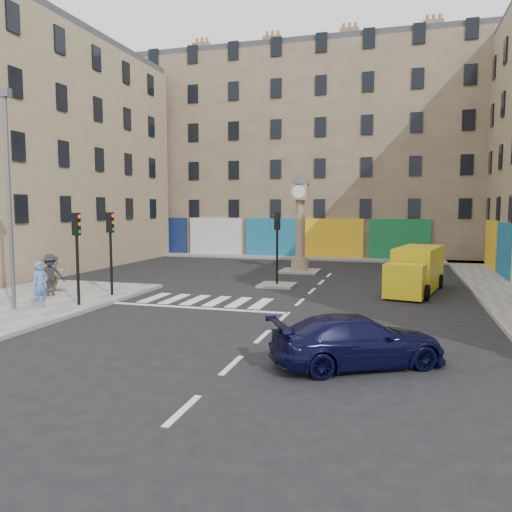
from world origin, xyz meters
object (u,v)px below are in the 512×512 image
at_px(pedestrian_blue, 40,285).
at_px(pedestrian_tan, 56,273).
at_px(clock_pillar, 300,216).
at_px(lamp_post, 9,188).
at_px(traffic_light_left_near, 77,244).
at_px(yellow_van, 416,270).
at_px(pedestrian_dark, 50,275).
at_px(navy_sedan, 358,341).
at_px(traffic_light_island, 277,236).
at_px(traffic_light_left_far, 111,240).

height_order(pedestrian_blue, pedestrian_tan, pedestrian_blue).
bearing_deg(clock_pillar, pedestrian_tan, -130.03).
bearing_deg(lamp_post, clock_pillar, 61.65).
distance_m(traffic_light_left_near, yellow_van, 15.51).
xyz_separation_m(yellow_van, pedestrian_dark, (-15.61, -6.65, 0.03)).
relative_size(traffic_light_left_near, pedestrian_tan, 2.12).
bearing_deg(navy_sedan, pedestrian_dark, 37.67).
relative_size(traffic_light_left_near, clock_pillar, 0.61).
distance_m(traffic_light_island, pedestrian_tan, 10.85).
bearing_deg(pedestrian_dark, lamp_post, -131.60).
relative_size(traffic_light_island, pedestrian_blue, 2.06).
height_order(traffic_light_left_far, yellow_van, traffic_light_left_far).
xyz_separation_m(traffic_light_left_near, clock_pillar, (6.30, 13.80, 0.93)).
relative_size(traffic_light_left_far, yellow_van, 0.61).
bearing_deg(pedestrian_blue, pedestrian_dark, 48.76).
bearing_deg(navy_sedan, traffic_light_island, -7.00).
bearing_deg(pedestrian_dark, yellow_van, -29.97).
height_order(navy_sedan, pedestrian_blue, pedestrian_blue).
bearing_deg(traffic_light_island, clock_pillar, 90.00).
bearing_deg(traffic_light_left_near, navy_sedan, -20.69).
distance_m(navy_sedan, pedestrian_tan, 16.07).
xyz_separation_m(traffic_light_island, pedestrian_blue, (-7.43, -8.63, -1.54)).
height_order(traffic_light_island, pedestrian_tan, traffic_light_island).
relative_size(clock_pillar, pedestrian_blue, 3.40).
xyz_separation_m(traffic_light_left_near, traffic_light_left_far, (0.00, 2.40, 0.00)).
distance_m(traffic_light_left_far, navy_sedan, 13.38).
distance_m(traffic_light_left_far, pedestrian_blue, 3.77).
distance_m(traffic_light_left_far, pedestrian_tan, 3.49).
bearing_deg(traffic_light_left_near, pedestrian_tan, 139.84).
relative_size(lamp_post, pedestrian_dark, 4.45).
height_order(traffic_light_island, navy_sedan, traffic_light_island).
bearing_deg(traffic_light_island, pedestrian_dark, -144.02).
xyz_separation_m(traffic_light_island, pedestrian_dark, (-8.77, -6.37, -1.51)).
bearing_deg(yellow_van, traffic_light_island, -165.46).
height_order(traffic_light_left_near, pedestrian_dark, traffic_light_left_near).
height_order(traffic_light_island, pedestrian_blue, traffic_light_island).
distance_m(yellow_van, pedestrian_tan, 17.13).
height_order(yellow_van, pedestrian_blue, yellow_van).
bearing_deg(yellow_van, lamp_post, -135.59).
bearing_deg(pedestrian_blue, clock_pillar, -8.92).
height_order(clock_pillar, pedestrian_blue, clock_pillar).
relative_size(pedestrian_tan, pedestrian_dark, 0.94).
relative_size(traffic_light_island, pedestrian_dark, 1.99).
xyz_separation_m(clock_pillar, pedestrian_blue, (-7.43, -14.63, -2.50)).
xyz_separation_m(lamp_post, navy_sedan, (13.31, -2.91, -4.14)).
relative_size(traffic_light_left_near, yellow_van, 0.61).
xyz_separation_m(clock_pillar, navy_sedan, (5.11, -18.10, -2.89)).
xyz_separation_m(traffic_light_left_far, clock_pillar, (6.30, 11.40, 0.93)).
bearing_deg(lamp_post, pedestrian_blue, 36.23).
xyz_separation_m(pedestrian_blue, pedestrian_dark, (-1.35, 2.26, 0.04)).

